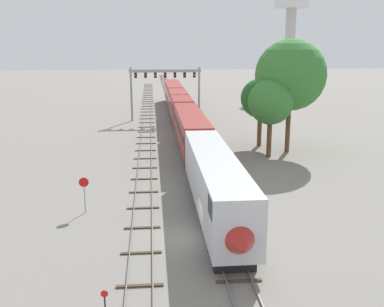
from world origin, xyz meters
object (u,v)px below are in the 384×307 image
Objects in this scene: trackside_tree_mid at (291,75)px; water_tower at (291,9)px; passenger_train at (184,117)px; signal_gantry at (165,82)px; stop_sign at (84,190)px; trackside_tree_left at (261,99)px; trackside_tree_right at (271,102)px.

water_tower is at bearing 73.16° from trackside_tree_mid.
passenger_train is 3.04× the size of water_tower.
trackside_tree_mid reaches higher than signal_gantry.
signal_gantry is at bearing 79.73° from stop_sign.
signal_gantry is 28.16m from trackside_tree_mid.
signal_gantry is 0.44× the size of water_tower.
stop_sign is 29.49m from trackside_tree_mid.
passenger_train is at bearing 71.57° from stop_sign.
trackside_tree_left is 5.87m from trackside_tree_right.
trackside_tree_left is (-21.80, -59.80, -15.10)m from water_tower.
trackside_tree_right is (8.87, -13.79, 3.81)m from passenger_train.
water_tower reaches higher than stop_sign.
water_tower reaches higher than trackside_tree_right.
water_tower is 70.82m from trackside_tree_right.
trackside_tree_mid is at bearing -106.84° from water_tower.
stop_sign is at bearing -139.32° from trackside_tree_right.
trackside_tree_left is 0.64× the size of trackside_tree_mid.
stop_sign is at bearing -130.91° from trackside_tree_left.
trackside_tree_right is at bearing -67.29° from signal_gantry.
trackside_tree_right reaches higher than stop_sign.
stop_sign is 0.33× the size of trackside_tree_left.
trackside_tree_mid is at bearing 38.32° from trackside_tree_right.
signal_gantry is at bearing 112.71° from trackside_tree_right.
signal_gantry is 4.20× the size of stop_sign.
water_tower is at bearing 71.43° from trackside_tree_right.
trackside_tree_right is at bearing -57.24° from passenger_train.
trackside_tree_right reaches higher than signal_gantry.
trackside_tree_right reaches higher than passenger_train.
water_tower is 93.55m from stop_sign.
signal_gantry is 43.74m from stop_sign.
signal_gantry is 1.39× the size of trackside_tree_left.
water_tower is 3.04× the size of trackside_tree_right.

